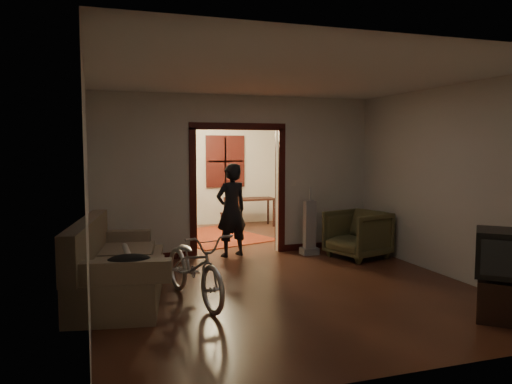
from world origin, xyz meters
name	(u,v)px	position (x,y,z in m)	size (l,w,h in m)	color
floor	(250,263)	(0.00, 0.00, 0.00)	(5.00, 8.50, 0.01)	#341910
ceiling	(250,91)	(0.00, 0.00, 2.80)	(5.00, 8.50, 0.01)	white
wall_back	(197,168)	(0.00, 4.25, 1.40)	(5.00, 0.02, 2.80)	beige
wall_left	(88,182)	(-2.50, 0.00, 1.40)	(0.02, 8.50, 2.80)	beige
wall_right	(384,175)	(2.50, 0.00, 1.40)	(0.02, 8.50, 2.80)	beige
partition_wall	(237,176)	(0.00, 0.75, 1.40)	(5.00, 0.14, 2.80)	beige
door_casing	(237,193)	(0.00, 0.75, 1.10)	(1.74, 0.20, 2.32)	#340E0B
far_window	(225,161)	(0.70, 4.21, 1.55)	(0.98, 0.06, 1.28)	black
chandelier	(214,125)	(0.00, 2.50, 2.35)	(0.24, 0.24, 0.24)	#FFE0A5
light_switch	(294,183)	(1.05, 0.68, 1.25)	(0.08, 0.01, 0.12)	silver
sofa	(120,259)	(-2.14, -1.31, 0.50)	(0.98, 2.19, 1.01)	brown
rolled_paper	(126,252)	(-2.04, -1.01, 0.53)	(0.09, 0.09, 0.73)	beige
jacket	(129,260)	(-2.09, -2.22, 0.68)	(0.48, 0.36, 0.14)	black
bicycle	(195,266)	(-1.28, -1.73, 0.44)	(0.59, 1.69, 0.89)	silver
armchair	(357,234)	(1.87, -0.21, 0.41)	(0.87, 0.90, 0.82)	#4C492B
tv_stand	(500,300)	(1.78, -3.46, 0.23)	(0.50, 0.46, 0.46)	black
crt_tv	(502,253)	(1.78, -3.46, 0.75)	(0.58, 0.52, 0.50)	black
vacuum	(309,227)	(1.20, 0.30, 0.48)	(0.30, 0.24, 0.96)	gray
person	(231,210)	(-0.15, 0.60, 0.81)	(0.59, 0.39, 1.62)	black
oriental_rug	(214,236)	(-0.01, 2.52, 0.01)	(1.77, 2.33, 0.02)	maroon
locker	(143,192)	(-1.31, 4.02, 0.87)	(0.87, 0.48, 1.73)	black
globe	(142,145)	(-1.31, 4.02, 1.94)	(0.28, 0.28, 0.28)	#1E5972
desk	(255,212)	(1.27, 3.60, 0.33)	(0.90, 0.51, 0.67)	black
desk_chair	(229,214)	(0.50, 3.11, 0.40)	(0.35, 0.35, 0.79)	black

